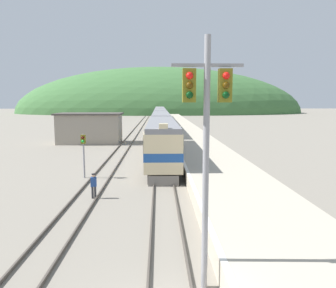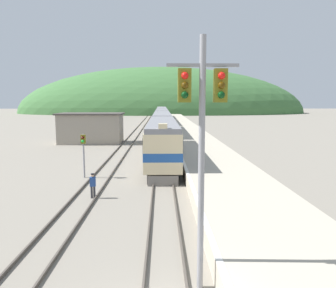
{
  "view_description": "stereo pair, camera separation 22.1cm",
  "coord_description": "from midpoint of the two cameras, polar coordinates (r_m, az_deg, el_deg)",
  "views": [
    {
      "loc": [
        -0.32,
        -7.86,
        6.15
      ],
      "look_at": [
        0.46,
        20.06,
        2.45
      ],
      "focal_mm": 35.0,
      "sensor_mm": 36.0,
      "label": 1
    },
    {
      "loc": [
        -0.1,
        -7.87,
        6.15
      ],
      "look_at": [
        0.46,
        20.06,
        2.45
      ],
      "focal_mm": 35.0,
      "sensor_mm": 36.0,
      "label": 2
    }
  ],
  "objects": [
    {
      "name": "station_shed",
      "position": [
        49.09,
        -13.55,
        2.74
      ],
      "size": [
        9.29,
        5.39,
        4.38
      ],
      "color": "gray",
      "rests_on": "ground"
    },
    {
      "name": "carriage_fourth",
      "position": [
        101.36,
        -1.5,
        5.35
      ],
      "size": [
        2.89,
        22.44,
        4.16
      ],
      "color": "black",
      "rests_on": "ground"
    },
    {
      "name": "distant_hills",
      "position": [
        166.19,
        -1.54,
        5.43
      ],
      "size": [
        142.69,
        64.21,
        45.38
      ],
      "color": "#3D6B38",
      "rests_on": "ground"
    },
    {
      "name": "signal_mast_main",
      "position": [
        10.2,
        6.1,
        2.9
      ],
      "size": [
        2.2,
        0.42,
        8.12
      ],
      "color": "gray",
      "rests_on": "ground"
    },
    {
      "name": "carriage_third",
      "position": [
        78.06,
        -1.46,
        4.69
      ],
      "size": [
        2.89,
        22.44,
        4.16
      ],
      "color": "black",
      "rests_on": "ground"
    },
    {
      "name": "track_worker",
      "position": [
        21.37,
        -13.12,
        -6.89
      ],
      "size": [
        0.38,
        0.26,
        1.6
      ],
      "color": "#2D2D33",
      "rests_on": "ground"
    },
    {
      "name": "express_train_lead_car",
      "position": [
        32.79,
        -1.23,
        0.76
      ],
      "size": [
        2.9,
        19.51,
        4.52
      ],
      "color": "black",
      "rests_on": "ground"
    },
    {
      "name": "signal_post_siding",
      "position": [
        26.86,
        -14.75,
        -0.43
      ],
      "size": [
        0.36,
        0.42,
        3.53
      ],
      "color": "gray",
      "rests_on": "ground"
    },
    {
      "name": "track_siding",
      "position": [
        78.25,
        -5.11,
        3.07
      ],
      "size": [
        1.52,
        180.0,
        0.16
      ],
      "color": "#4C443D",
      "rests_on": "ground"
    },
    {
      "name": "platform",
      "position": [
        58.34,
        3.09,
        1.97
      ],
      "size": [
        5.8,
        140.0,
        0.99
      ],
      "color": "#B2A893",
      "rests_on": "ground"
    },
    {
      "name": "carriage_second",
      "position": [
        54.78,
        -1.39,
        3.48
      ],
      "size": [
        2.89,
        22.44,
        4.16
      ],
      "color": "black",
      "rests_on": "ground"
    },
    {
      "name": "track_main",
      "position": [
        78.1,
        -1.45,
        3.09
      ],
      "size": [
        1.52,
        180.0,
        0.16
      ],
      "color": "#4C443D",
      "rests_on": "ground"
    }
  ]
}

